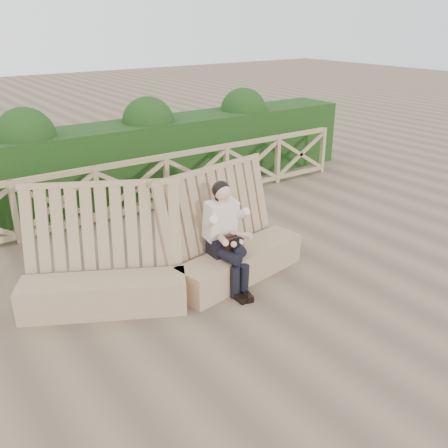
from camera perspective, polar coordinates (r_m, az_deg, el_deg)
ground at (r=7.01m, az=2.54°, el=-7.67°), size 60.00×60.00×0.00m
bench at (r=6.87m, az=-5.76°, el=-4.66°), size 4.08×1.66×1.58m
woman at (r=6.84m, az=0.19°, el=-1.01°), size 0.45×0.94×1.51m
guardrail at (r=9.54m, az=-10.36°, el=4.07°), size 10.10×0.09×1.10m
hedge at (r=10.54m, az=-13.27°, el=6.73°), size 12.00×1.20×1.50m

